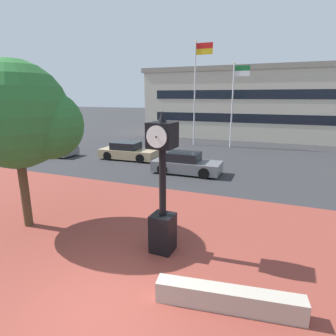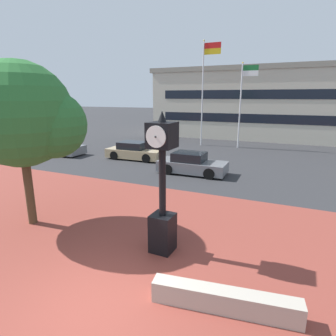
# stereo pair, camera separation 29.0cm
# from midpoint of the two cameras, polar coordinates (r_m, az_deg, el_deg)

# --- Properties ---
(ground_plane) EXTENTS (200.00, 200.00, 0.00)m
(ground_plane) POSITION_cam_midpoint_polar(r_m,az_deg,el_deg) (7.10, -14.54, -25.98)
(ground_plane) COLOR #2D2D30
(plaza_brick_paving) EXTENTS (44.00, 12.20, 0.01)m
(plaza_brick_paving) POSITION_cam_midpoint_polar(r_m,az_deg,el_deg) (8.52, -5.78, -17.94)
(plaza_brick_paving) COLOR brown
(plaza_brick_paving) RESTS_ON ground
(planter_wall) EXTENTS (3.22, 0.86, 0.50)m
(planter_wall) POSITION_cam_midpoint_polar(r_m,az_deg,el_deg) (6.87, 10.80, -24.60)
(planter_wall) COLOR #ADA393
(planter_wall) RESTS_ON ground
(street_clock) EXTENTS (0.72, 0.82, 4.17)m
(street_clock) POSITION_cam_midpoint_polar(r_m,az_deg,el_deg) (8.11, -2.13, -4.73)
(street_clock) COLOR black
(street_clock) RESTS_ON ground
(plaza_tree) EXTENTS (3.83, 3.57, 5.73)m
(plaza_tree) POSITION_cam_midpoint_polar(r_m,az_deg,el_deg) (10.69, -28.14, 9.03)
(plaza_tree) COLOR #4C3823
(plaza_tree) RESTS_ON ground
(car_street_mid) EXTENTS (4.10, 1.88, 1.28)m
(car_street_mid) POSITION_cam_midpoint_polar(r_m,az_deg,el_deg) (17.02, 3.21, 0.81)
(car_street_mid) COLOR slate
(car_street_mid) RESTS_ON ground
(car_street_far) EXTENTS (4.52, 2.00, 1.28)m
(car_street_far) POSITION_cam_midpoint_polar(r_m,az_deg,el_deg) (24.33, -23.43, 3.75)
(car_street_far) COLOR slate
(car_street_far) RESTS_ON ground
(car_street_distant) EXTENTS (4.29, 1.92, 1.28)m
(car_street_distant) POSITION_cam_midpoint_polar(r_m,az_deg,el_deg) (21.04, -8.48, 3.28)
(car_street_distant) COLOR tan
(car_street_distant) RESTS_ON ground
(flagpole_primary) EXTENTS (1.62, 0.14, 9.37)m
(flagpole_primary) POSITION_cam_midpoint_polar(r_m,az_deg,el_deg) (26.91, 5.49, 16.33)
(flagpole_primary) COLOR silver
(flagpole_primary) RESTS_ON ground
(flagpole_secondary) EXTENTS (1.40, 0.14, 7.37)m
(flagpole_secondary) POSITION_cam_midpoint_polar(r_m,az_deg,el_deg) (26.11, 12.93, 13.46)
(flagpole_secondary) COLOR silver
(flagpole_secondary) RESTS_ON ground
(civic_building) EXTENTS (31.96, 11.95, 7.59)m
(civic_building) POSITION_cam_midpoint_polar(r_m,az_deg,el_deg) (35.70, 23.43, 11.99)
(civic_building) COLOR beige
(civic_building) RESTS_ON ground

